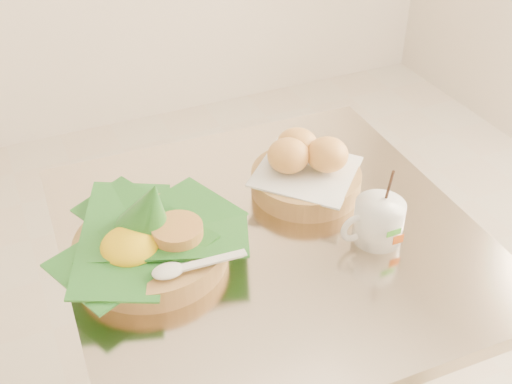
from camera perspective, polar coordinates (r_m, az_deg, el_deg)
name	(u,v)px	position (r m, az deg, el deg)	size (l,w,h in m)	color
cafe_table	(269,320)	(1.27, 1.20, -11.31)	(0.72, 0.72, 0.75)	gray
rice_basket	(150,240)	(1.06, -9.39, -4.19)	(0.31, 0.31, 0.16)	tan
bread_basket	(305,170)	(1.20, 4.40, 2.00)	(0.25, 0.25, 0.11)	tan
coffee_mug	(378,221)	(1.10, 10.75, -2.51)	(0.12, 0.09, 0.15)	white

